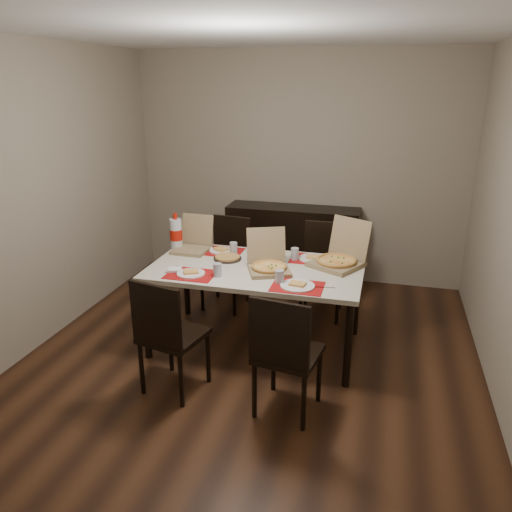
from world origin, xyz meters
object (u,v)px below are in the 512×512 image
chair_far_right (323,265)px  pizza_box_center (268,264)px  sideboard (292,245)px  chair_far_left (228,258)px  soda_bottle (176,234)px  chair_near_right (285,351)px  dining_table (256,274)px  chair_near_left (167,332)px  dip_bowl (271,260)px

chair_far_right → pizza_box_center: size_ratio=2.00×
sideboard → chair_far_left: 0.95m
sideboard → soda_bottle: soda_bottle is taller
chair_near_right → pizza_box_center: size_ratio=2.00×
dining_table → chair_near_left: chair_near_left is taller
dining_table → sideboard: bearing=89.4°
chair_near_left → chair_far_left: (-0.07, 1.67, 0.00)m
chair_near_right → chair_near_left: bearing=177.2°
chair_near_left → chair_far_right: same height
chair_far_left → soda_bottle: 0.72m
chair_near_left → soda_bottle: bearing=109.6°
chair_near_right → chair_far_right: same height
pizza_box_center → soda_bottle: soda_bottle is taller
sideboard → pizza_box_center: (0.11, -1.64, 0.35)m
sideboard → dining_table: bearing=-90.6°
chair_far_left → pizza_box_center: (0.64, -0.85, 0.29)m
sideboard → chair_near_right: size_ratio=1.61×
dining_table → pizza_box_center: 0.18m
chair_far_left → pizza_box_center: 1.10m
chair_near_right → pizza_box_center: bearing=110.6°
pizza_box_center → dip_bowl: (-0.03, 0.22, -0.04)m
chair_near_right → soda_bottle: bearing=137.3°
dining_table → chair_far_right: 0.98m
sideboard → chair_far_right: (0.45, -0.74, 0.06)m
chair_far_right → soda_bottle: (-1.32, -0.55, 0.39)m
chair_near_left → chair_far_right: size_ratio=1.00×
dining_table → chair_near_right: chair_near_right is taller
dining_table → chair_far_left: size_ratio=1.94×
chair_near_right → dip_bowl: (-0.35, 1.08, 0.25)m
dining_table → chair_near_right: bearing=-64.0°
chair_near_right → dining_table: bearing=116.0°
sideboard → chair_far_left: (-0.53, -0.78, 0.06)m
chair_far_left → soda_bottle: size_ratio=2.69×
chair_far_right → sideboard: bearing=121.5°
chair_near_right → chair_far_right: bearing=89.1°
chair_far_left → chair_far_right: size_ratio=1.00×
dining_table → dip_bowl: bearing=60.5°
dip_bowl → sideboard: bearing=93.0°
chair_near_right → chair_far_right: 1.75m
chair_near_right → pizza_box_center: (-0.32, 0.86, 0.29)m
chair_far_right → dip_bowl: 0.82m
sideboard → chair_near_left: bearing=-100.6°
chair_far_left → soda_bottle: soda_bottle is taller
dip_bowl → dining_table: bearing=-119.5°
pizza_box_center → chair_far_right: bearing=68.6°
sideboard → dip_bowl: bearing=-87.0°
chair_far_left → dining_table: bearing=-57.1°
chair_far_left → dip_bowl: (0.61, -0.63, 0.25)m
chair_far_right → pizza_box_center: bearing=-111.4°
sideboard → dining_table: (-0.02, -1.58, 0.23)m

